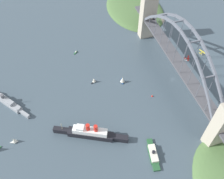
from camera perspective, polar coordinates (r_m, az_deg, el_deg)
The scene contains 13 objects.
ground_plane at distance 324.59m, azimuth 13.71°, elevation 2.32°, with size 1400.00×1400.00×0.00m, color #3D4C56.
harbor_arch_bridge at distance 301.64m, azimuth 14.87°, elevation 6.52°, with size 244.99×20.29×77.66m.
headland_east_shore at distance 437.98m, azimuth 5.44°, elevation 17.78°, with size 130.63×90.35×17.34m.
ocean_liner at distance 263.59m, azimuth -4.91°, elevation -9.89°, with size 39.69×74.22×21.14m.
naval_cruiser at distance 313.91m, azimuth -22.99°, elevation -2.48°, with size 59.81×47.75×17.60m.
harbor_ferry_steamer at distance 259.31m, azimuth 9.40°, elevation -14.38°, with size 34.69×11.74×7.49m.
seaplane_taxiing_near_bridge at distance 369.27m, azimuth 19.92°, elevation 7.93°, with size 11.63×8.32×4.84m.
seaplane_second_in_formation at distance 353.39m, azimuth 16.88°, elevation 6.74°, with size 10.53×9.04×5.02m.
small_boat_0 at distance 280.00m, azimuth -21.49°, elevation -10.77°, with size 4.91×8.34×7.85m.
small_boat_1 at distance 353.54m, azimuth -8.32°, elevation 8.40°, with size 6.65×6.14×2.08m.
small_boat_3 at distance 310.27m, azimuth -4.15°, elevation 2.14°, with size 5.56×7.26×7.46m.
small_boat_4 at distance 308.87m, azimuth 2.42°, elevation 2.24°, with size 9.74×6.06×9.54m.
channel_marker_buoy at distance 300.42m, azimuth 9.19°, elevation -1.44°, with size 2.20×2.20×2.75m.
Camera 1 is at (-179.29, 135.79, 234.04)m, focal length 39.96 mm.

